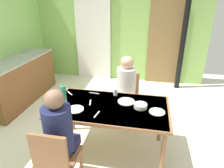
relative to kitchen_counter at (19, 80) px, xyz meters
name	(u,v)px	position (x,y,z in m)	size (l,w,h in m)	color
ground_plane	(89,136)	(1.76, -0.91, -0.45)	(6.67, 6.67, 0.00)	silver
wall_back	(117,25)	(1.76, 1.66, 0.95)	(4.38, 0.10, 2.80)	#91C361
door_wooden	(165,44)	(2.94, 1.58, 0.55)	(0.80, 0.05, 2.00)	olive
stove_pipe_column	(185,29)	(3.31, 1.31, 0.95)	(0.12, 0.12, 2.80)	black
curtain_panel	(93,34)	(1.16, 1.56, 0.72)	(0.90, 0.03, 2.35)	white
kitchen_counter	(19,80)	(0.00, 0.00, 0.00)	(0.61, 1.90, 0.91)	brown
dining_table	(110,111)	(2.15, -1.13, 0.20)	(1.54, 0.85, 0.72)	brown
chair_near_diner	(56,158)	(1.74, -1.91, 0.05)	(0.40, 0.40, 0.87)	brown
chair_far_diner	(127,96)	(2.28, -0.35, 0.05)	(0.40, 0.40, 0.87)	brown
person_near_diner	(59,128)	(1.74, -1.78, 0.33)	(0.30, 0.37, 0.77)	#1C1B45
person_far_diner	(126,83)	(2.28, -0.49, 0.33)	(0.30, 0.37, 0.77)	silver
water_bottle_green_near	(64,95)	(1.56, -1.22, 0.42)	(0.07, 0.07, 0.31)	#308F68
serving_bowl_center	(140,106)	(2.54, -1.10, 0.30)	(0.17, 0.17, 0.06)	silver
dinner_plate_near_left	(126,102)	(2.35, -0.98, 0.28)	(0.23, 0.23, 0.01)	white
dinner_plate_near_right	(75,109)	(1.74, -1.31, 0.28)	(0.21, 0.21, 0.01)	white
dinner_plate_far_center	(157,112)	(2.75, -1.17, 0.28)	(0.19, 0.19, 0.01)	white
drinking_glass_by_near_diner	(62,109)	(1.61, -1.40, 0.32)	(0.06, 0.06, 0.10)	silver
drinking_glass_by_far_diner	(115,92)	(2.16, -0.81, 0.32)	(0.06, 0.06, 0.10)	silver
cutlery_knife_near	(70,93)	(1.49, -0.88, 0.27)	(0.15, 0.02, 0.00)	silver
cutlery_fork_near	(97,114)	(2.04, -1.36, 0.27)	(0.15, 0.02, 0.00)	silver
cutlery_knife_far	(90,102)	(1.87, -1.09, 0.27)	(0.15, 0.02, 0.00)	silver
cutlery_fork_far	(94,93)	(1.85, -0.81, 0.27)	(0.15, 0.02, 0.00)	silver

